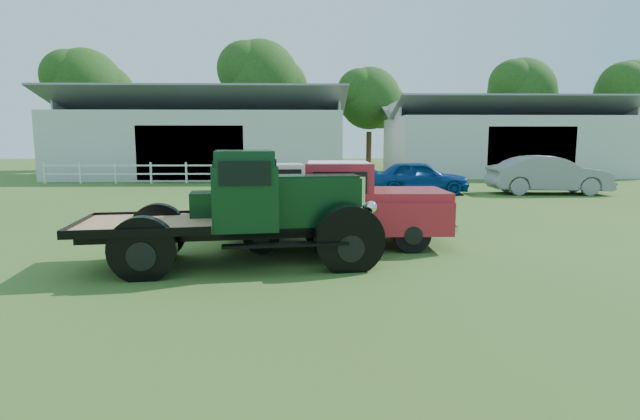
{
  "coord_description": "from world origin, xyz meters",
  "views": [
    {
      "loc": [
        -0.03,
        -8.62,
        2.42
      ],
      "look_at": [
        0.2,
        1.2,
        1.05
      ],
      "focal_mm": 28.0,
      "sensor_mm": 36.0,
      "label": 1
    }
  ],
  "objects_px": {
    "vintage_flatbed": "(239,208)",
    "misc_car_blue": "(419,177)",
    "misc_car_grey": "(548,175)",
    "red_pickup": "(333,203)",
    "white_pickup": "(283,189)"
  },
  "relations": [
    {
      "from": "vintage_flatbed",
      "to": "misc_car_blue",
      "type": "xyz_separation_m",
      "value": [
        6.45,
        13.08,
        -0.36
      ]
    },
    {
      "from": "misc_car_blue",
      "to": "misc_car_grey",
      "type": "distance_m",
      "value": 5.87
    },
    {
      "from": "vintage_flatbed",
      "to": "misc_car_blue",
      "type": "bearing_deg",
      "value": 55.64
    },
    {
      "from": "misc_car_grey",
      "to": "misc_car_blue",
      "type": "bearing_deg",
      "value": 90.86
    },
    {
      "from": "vintage_flatbed",
      "to": "misc_car_blue",
      "type": "height_order",
      "value": "vintage_flatbed"
    },
    {
      "from": "red_pickup",
      "to": "misc_car_grey",
      "type": "height_order",
      "value": "red_pickup"
    },
    {
      "from": "white_pickup",
      "to": "misc_car_blue",
      "type": "distance_m",
      "value": 8.33
    },
    {
      "from": "white_pickup",
      "to": "misc_car_grey",
      "type": "bearing_deg",
      "value": 19.45
    },
    {
      "from": "red_pickup",
      "to": "vintage_flatbed",
      "type": "bearing_deg",
      "value": -136.6
    },
    {
      "from": "misc_car_blue",
      "to": "misc_car_grey",
      "type": "height_order",
      "value": "misc_car_grey"
    },
    {
      "from": "vintage_flatbed",
      "to": "red_pickup",
      "type": "relative_size",
      "value": 1.05
    },
    {
      "from": "red_pickup",
      "to": "misc_car_blue",
      "type": "height_order",
      "value": "red_pickup"
    },
    {
      "from": "vintage_flatbed",
      "to": "red_pickup",
      "type": "height_order",
      "value": "vintage_flatbed"
    },
    {
      "from": "misc_car_blue",
      "to": "misc_car_grey",
      "type": "relative_size",
      "value": 0.84
    },
    {
      "from": "misc_car_blue",
      "to": "misc_car_grey",
      "type": "xyz_separation_m",
      "value": [
        5.86,
        -0.26,
        0.11
      ]
    }
  ]
}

